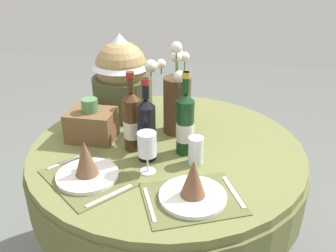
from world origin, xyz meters
The scene contains 11 objects.
dining_table centered at (0.00, 0.00, 0.63)m, with size 1.24×1.24×0.78m.
place_setting_left centered at (-0.25, -0.31, 0.83)m, with size 0.43×0.42×0.16m.
place_setting_right centered at (0.16, -0.37, 0.83)m, with size 0.42×0.37×0.16m.
flower_vase centered at (0.02, 0.14, 0.95)m, with size 0.21×0.27×0.45m.
wine_bottle_left centered at (-0.06, -0.13, 0.91)m, with size 0.08×0.08×0.35m.
wine_bottle_centre centered at (-0.14, -0.06, 0.91)m, with size 0.08×0.08×0.35m.
wine_bottle_right centered at (0.09, -0.05, 0.92)m, with size 0.08×0.08×0.36m.
wine_glass_left centered at (-0.03, -0.23, 0.90)m, with size 0.07×0.07×0.17m.
tumbler_near_left centered at (0.14, -0.13, 0.84)m, with size 0.06×0.06×0.12m, color silver.
gift_tub_back_left centered at (-0.29, 0.30, 1.00)m, with size 0.31×0.31×0.43m.
woven_basket_side_left centered at (-0.35, 0.00, 0.85)m, with size 0.21×0.16×0.20m.
Camera 1 is at (0.26, -1.39, 1.57)m, focal length 38.44 mm.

